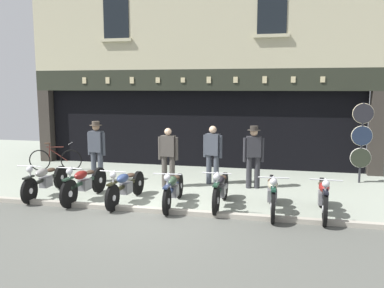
{
  "coord_description": "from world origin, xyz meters",
  "views": [
    {
      "loc": [
        2.79,
        -7.96,
        2.71
      ],
      "look_at": [
        0.42,
        2.58,
        1.17
      ],
      "focal_mm": 37.34,
      "sensor_mm": 36.0,
      "label": 1
    }
  ],
  "objects_px": {
    "motorcycle_center": "(173,188)",
    "motorcycle_center_right": "(221,189)",
    "motorcycle_far_left": "(45,180)",
    "shopkeeper_center": "(168,155)",
    "motorcycle_right": "(272,193)",
    "assistant_far_right": "(253,154)",
    "leaning_bicycle": "(55,159)",
    "motorcycle_far_right": "(323,196)",
    "salesman_right": "(213,152)",
    "motorcycle_center_left": "(126,186)",
    "salesman_left": "(97,148)",
    "tyre_sign_pole": "(362,137)",
    "motorcycle_left": "(84,183)",
    "advert_board_near": "(135,110)"
  },
  "relations": [
    {
      "from": "motorcycle_center_right",
      "to": "leaning_bicycle",
      "type": "bearing_deg",
      "value": -25.66
    },
    {
      "from": "tyre_sign_pole",
      "to": "salesman_left",
      "type": "bearing_deg",
      "value": -168.51
    },
    {
      "from": "motorcycle_far_left",
      "to": "motorcycle_far_right",
      "type": "bearing_deg",
      "value": 177.05
    },
    {
      "from": "motorcycle_center_left",
      "to": "salesman_left",
      "type": "relative_size",
      "value": 1.16
    },
    {
      "from": "assistant_far_right",
      "to": "leaning_bicycle",
      "type": "height_order",
      "value": "assistant_far_right"
    },
    {
      "from": "motorcycle_far_right",
      "to": "salesman_right",
      "type": "distance_m",
      "value": 3.61
    },
    {
      "from": "motorcycle_far_left",
      "to": "motorcycle_left",
      "type": "relative_size",
      "value": 1.01
    },
    {
      "from": "shopkeeper_center",
      "to": "salesman_right",
      "type": "xyz_separation_m",
      "value": [
        1.12,
        0.62,
        0.02
      ]
    },
    {
      "from": "shopkeeper_center",
      "to": "advert_board_near",
      "type": "xyz_separation_m",
      "value": [
        -2.11,
        3.09,
        1.01
      ]
    },
    {
      "from": "motorcycle_far_left",
      "to": "motorcycle_center",
      "type": "height_order",
      "value": "motorcycle_far_left"
    },
    {
      "from": "motorcycle_center_right",
      "to": "motorcycle_right",
      "type": "bearing_deg",
      "value": 172.33
    },
    {
      "from": "motorcycle_center",
      "to": "shopkeeper_center",
      "type": "distance_m",
      "value": 1.84
    },
    {
      "from": "motorcycle_center_right",
      "to": "leaning_bicycle",
      "type": "xyz_separation_m",
      "value": [
        -5.94,
        2.87,
        -0.06
      ]
    },
    {
      "from": "salesman_left",
      "to": "motorcycle_far_right",
      "type": "bearing_deg",
      "value": 168.34
    },
    {
      "from": "salesman_right",
      "to": "tyre_sign_pole",
      "type": "distance_m",
      "value": 4.24
    },
    {
      "from": "motorcycle_center_right",
      "to": "tyre_sign_pole",
      "type": "relative_size",
      "value": 0.86
    },
    {
      "from": "salesman_right",
      "to": "motorcycle_far_right",
      "type": "bearing_deg",
      "value": 152.56
    },
    {
      "from": "motorcycle_right",
      "to": "assistant_far_right",
      "type": "distance_m",
      "value": 2.2
    },
    {
      "from": "assistant_far_right",
      "to": "shopkeeper_center",
      "type": "bearing_deg",
      "value": -0.99
    },
    {
      "from": "motorcycle_left",
      "to": "motorcycle_far_right",
      "type": "distance_m",
      "value": 5.52
    },
    {
      "from": "motorcycle_right",
      "to": "motorcycle_far_right",
      "type": "height_order",
      "value": "motorcycle_right"
    },
    {
      "from": "motorcycle_left",
      "to": "motorcycle_center_left",
      "type": "bearing_deg",
      "value": -177.44
    },
    {
      "from": "salesman_right",
      "to": "assistant_far_right",
      "type": "distance_m",
      "value": 1.17
    },
    {
      "from": "motorcycle_far_left",
      "to": "salesman_left",
      "type": "xyz_separation_m",
      "value": [
        0.58,
        1.72,
        0.56
      ]
    },
    {
      "from": "motorcycle_far_left",
      "to": "shopkeeper_center",
      "type": "bearing_deg",
      "value": -152.81
    },
    {
      "from": "motorcycle_center_left",
      "to": "motorcycle_left",
      "type": "bearing_deg",
      "value": 2.55
    },
    {
      "from": "motorcycle_far_left",
      "to": "salesman_left",
      "type": "relative_size",
      "value": 1.18
    },
    {
      "from": "motorcycle_center",
      "to": "motorcycle_right",
      "type": "distance_m",
      "value": 2.23
    },
    {
      "from": "motorcycle_center_left",
      "to": "advert_board_near",
      "type": "relative_size",
      "value": 2.19
    },
    {
      "from": "salesman_right",
      "to": "leaning_bicycle",
      "type": "xyz_separation_m",
      "value": [
        -5.39,
        0.74,
        -0.54
      ]
    },
    {
      "from": "shopkeeper_center",
      "to": "motorcycle_right",
      "type": "bearing_deg",
      "value": 150.2
    },
    {
      "from": "motorcycle_left",
      "to": "leaning_bicycle",
      "type": "bearing_deg",
      "value": -46.05
    },
    {
      "from": "motorcycle_far_right",
      "to": "assistant_far_right",
      "type": "bearing_deg",
      "value": -49.26
    },
    {
      "from": "motorcycle_far_left",
      "to": "salesman_left",
      "type": "distance_m",
      "value": 1.9
    },
    {
      "from": "motorcycle_center",
      "to": "salesman_left",
      "type": "bearing_deg",
      "value": -36.72
    },
    {
      "from": "motorcycle_left",
      "to": "motorcycle_center_left",
      "type": "xyz_separation_m",
      "value": [
        1.06,
        -0.01,
        -0.02
      ]
    },
    {
      "from": "salesman_left",
      "to": "motorcycle_center",
      "type": "bearing_deg",
      "value": 151.55
    },
    {
      "from": "motorcycle_center_left",
      "to": "tyre_sign_pole",
      "type": "bearing_deg",
      "value": -147.09
    },
    {
      "from": "motorcycle_far_left",
      "to": "shopkeeper_center",
      "type": "height_order",
      "value": "shopkeeper_center"
    },
    {
      "from": "salesman_left",
      "to": "salesman_right",
      "type": "height_order",
      "value": "salesman_left"
    },
    {
      "from": "salesman_left",
      "to": "motorcycle_left",
      "type": "bearing_deg",
      "value": 111.92
    },
    {
      "from": "motorcycle_left",
      "to": "tyre_sign_pole",
      "type": "bearing_deg",
      "value": -151.13
    },
    {
      "from": "salesman_right",
      "to": "motorcycle_center",
      "type": "bearing_deg",
      "value": 89.13
    },
    {
      "from": "motorcycle_far_left",
      "to": "assistant_far_right",
      "type": "bearing_deg",
      "value": -160.93
    },
    {
      "from": "motorcycle_left",
      "to": "salesman_right",
      "type": "distance_m",
      "value": 3.61
    },
    {
      "from": "motorcycle_left",
      "to": "motorcycle_center_right",
      "type": "xyz_separation_m",
      "value": [
        3.3,
        0.15,
        0.0
      ]
    },
    {
      "from": "shopkeeper_center",
      "to": "leaning_bicycle",
      "type": "xyz_separation_m",
      "value": [
        -4.27,
        1.36,
        -0.53
      ]
    },
    {
      "from": "motorcycle_center_left",
      "to": "shopkeeper_center",
      "type": "height_order",
      "value": "shopkeeper_center"
    },
    {
      "from": "motorcycle_center",
      "to": "motorcycle_center_right",
      "type": "bearing_deg",
      "value": -174.89
    },
    {
      "from": "shopkeeper_center",
      "to": "tyre_sign_pole",
      "type": "distance_m",
      "value": 5.48
    }
  ]
}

